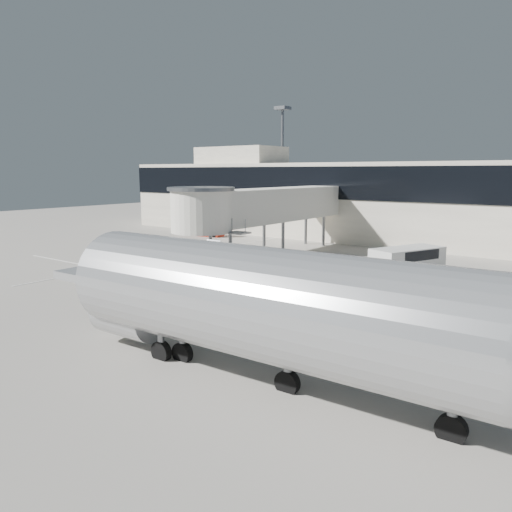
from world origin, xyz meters
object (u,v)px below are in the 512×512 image
object	(u,v)px
suitcase_cart	(309,273)
box_cart_far	(135,271)
baggage_tug	(263,266)
minivan	(409,259)
ground_worker	(172,296)
box_cart_near	(161,284)
belt_loader	(208,230)
aircraft	(288,310)

from	to	relation	value
suitcase_cart	box_cart_far	distance (m)	11.55
baggage_tug	minivan	size ratio (longest dim) A/B	0.47
ground_worker	minivan	xyz separation A→B (m)	(6.29, 16.08, 0.32)
suitcase_cart	box_cart_far	size ratio (longest dim) A/B	0.83
box_cart_near	minivan	xyz separation A→B (m)	(10.08, 13.44, 0.71)
belt_loader	aircraft	bearing A→B (deg)	-50.99
ground_worker	aircraft	distance (m)	10.67
suitcase_cart	minivan	bearing A→B (deg)	40.78
belt_loader	minivan	bearing A→B (deg)	-23.82
suitcase_cart	aircraft	size ratio (longest dim) A/B	0.17
suitcase_cart	box_cart_near	xyz separation A→B (m)	(-5.25, -8.33, 0.01)
box_cart_far	minivan	size ratio (longest dim) A/B	0.72
minivan	aircraft	distance (m)	20.52
suitcase_cart	aircraft	distance (m)	17.31
suitcase_cart	ground_worker	size ratio (longest dim) A/B	1.92
suitcase_cart	belt_loader	bearing A→B (deg)	142.53
box_cart_far	suitcase_cart	bearing A→B (deg)	35.50
box_cart_far	ground_worker	xyz separation A→B (m)	(7.69, -3.93, 0.27)
minivan	box_cart_near	bearing A→B (deg)	-104.92
baggage_tug	box_cart_far	xyz separation A→B (m)	(-5.73, -6.54, 0.01)
suitcase_cart	box_cart_far	bearing A→B (deg)	-148.26
ground_worker	belt_loader	bearing A→B (deg)	103.41
box_cart_far	box_cart_near	bearing A→B (deg)	-20.34
baggage_tug	suitcase_cart	bearing A→B (deg)	20.12
ground_worker	belt_loader	world-z (taller)	belt_loader
baggage_tug	belt_loader	world-z (taller)	belt_loader
box_cart_far	belt_loader	bearing A→B (deg)	118.26
minivan	belt_loader	distance (m)	26.72
box_cart_near	box_cart_far	distance (m)	4.11
baggage_tug	minivan	world-z (taller)	minivan
suitcase_cart	belt_loader	distance (m)	24.38
box_cart_near	baggage_tug	bearing A→B (deg)	55.24
box_cart_near	box_cart_far	bearing A→B (deg)	140.13
baggage_tug	belt_loader	size ratio (longest dim) A/B	0.70
suitcase_cart	aircraft	bearing A→B (deg)	-67.22
baggage_tug	ground_worker	size ratio (longest dim) A/B	1.54
box_cart_far	belt_loader	xyz separation A→B (m)	(-11.60, 19.83, 0.08)
box_cart_near	box_cart_far	xyz separation A→B (m)	(-3.90, 1.29, 0.11)
box_cart_near	ground_worker	world-z (taller)	ground_worker
baggage_tug	suitcase_cart	world-z (taller)	baggage_tug
box_cart_near	aircraft	world-z (taller)	aircraft
box_cart_near	aircraft	distance (m)	15.23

